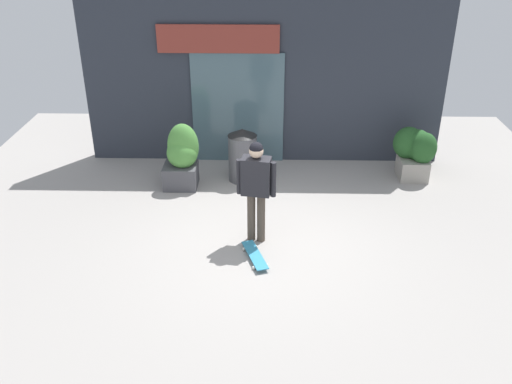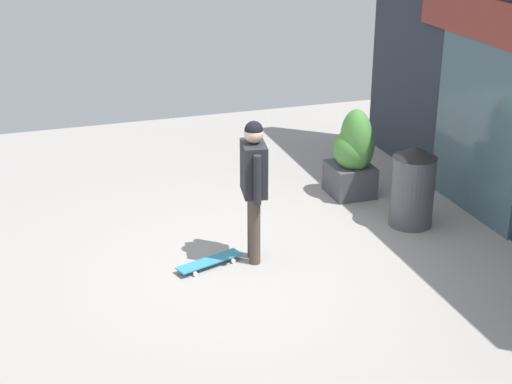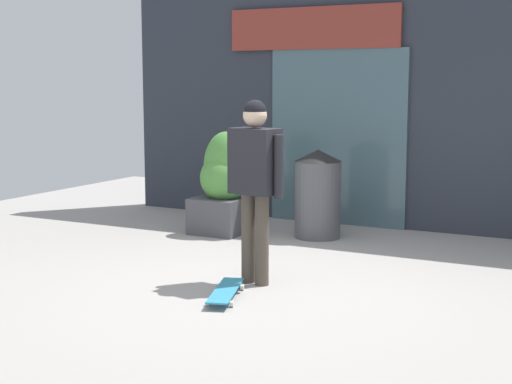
% 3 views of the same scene
% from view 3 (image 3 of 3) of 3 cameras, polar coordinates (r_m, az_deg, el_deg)
% --- Properties ---
extents(ground_plane, '(12.00, 12.00, 0.00)m').
position_cam_3_polar(ground_plane, '(7.32, 0.83, -6.74)').
color(ground_plane, '#9E9993').
extents(building_facade, '(7.33, 0.31, 3.90)m').
position_cam_3_polar(building_facade, '(10.10, 9.17, 8.37)').
color(building_facade, '#2D333D').
rests_on(building_facade, ground_plane).
extents(skateboarder, '(0.62, 0.33, 1.72)m').
position_cam_3_polar(skateboarder, '(7.08, -0.08, 1.51)').
color(skateboarder, '#4C4238').
rests_on(skateboarder, ground_plane).
extents(skateboard, '(0.45, 0.85, 0.08)m').
position_cam_3_polar(skateboard, '(6.81, -2.27, -7.35)').
color(skateboard, teal).
rests_on(skateboard, ground_plane).
extents(planter_box_left, '(0.69, 0.59, 1.27)m').
position_cam_3_polar(planter_box_left, '(9.53, -2.37, 0.68)').
color(planter_box_left, '#47474C').
rests_on(planter_box_left, ground_plane).
extents(trash_bin, '(0.57, 0.57, 1.07)m').
position_cam_3_polar(trash_bin, '(9.31, 4.61, -0.12)').
color(trash_bin, '#4C4C51').
rests_on(trash_bin, ground_plane).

